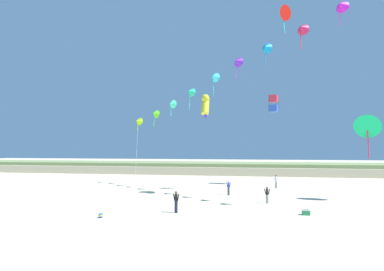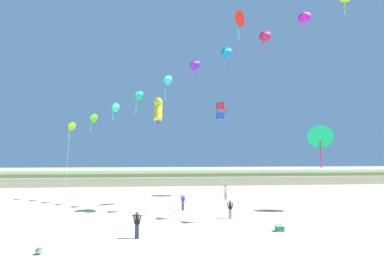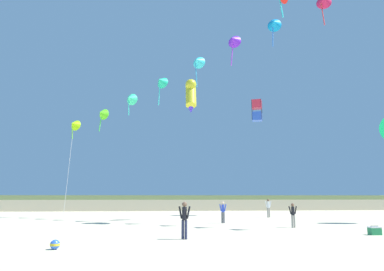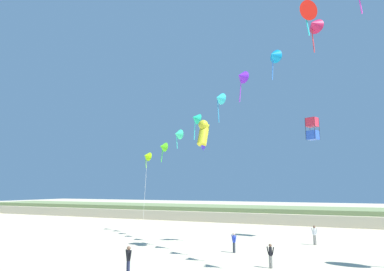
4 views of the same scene
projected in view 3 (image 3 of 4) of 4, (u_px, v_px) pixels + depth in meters
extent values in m
plane|color=beige|center=(276.00, 256.00, 11.45)|extent=(240.00, 240.00, 0.00)
cube|color=beige|center=(183.00, 204.00, 54.07)|extent=(120.00, 12.47, 1.53)
cube|color=#7A8E56|center=(183.00, 198.00, 54.24)|extent=(120.00, 10.60, 0.87)
cylinder|color=gray|center=(292.00, 221.00, 22.06)|extent=(0.11, 0.11, 0.78)
cylinder|color=gray|center=(294.00, 221.00, 22.04)|extent=(0.11, 0.11, 0.78)
cylinder|color=black|center=(293.00, 211.00, 22.17)|extent=(0.21, 0.21, 0.55)
cylinder|color=black|center=(290.00, 210.00, 22.20)|extent=(0.20, 0.12, 0.53)
cylinder|color=black|center=(296.00, 210.00, 22.15)|extent=(0.20, 0.12, 0.53)
sphere|color=brown|center=(293.00, 205.00, 22.24)|extent=(0.21, 0.21, 0.21)
cylinder|color=#474C56|center=(222.00, 218.00, 25.90)|extent=(0.12, 0.12, 0.80)
cylinder|color=#474C56|center=(224.00, 218.00, 25.85)|extent=(0.12, 0.12, 0.80)
cylinder|color=blue|center=(223.00, 208.00, 26.00)|extent=(0.21, 0.21, 0.57)
cylinder|color=blue|center=(221.00, 208.00, 26.07)|extent=(0.21, 0.16, 0.54)
cylinder|color=blue|center=(225.00, 208.00, 25.94)|extent=(0.21, 0.16, 0.54)
sphere|color=beige|center=(223.00, 203.00, 26.07)|extent=(0.22, 0.22, 0.22)
cylinder|color=#282D4C|center=(186.00, 230.00, 16.00)|extent=(0.13, 0.13, 0.87)
cylinder|color=#282D4C|center=(183.00, 230.00, 16.04)|extent=(0.13, 0.13, 0.87)
cylinder|color=black|center=(184.00, 214.00, 16.15)|extent=(0.23, 0.23, 0.62)
cylinder|color=black|center=(188.00, 213.00, 16.10)|extent=(0.22, 0.16, 0.58)
cylinder|color=black|center=(180.00, 212.00, 16.21)|extent=(0.22, 0.16, 0.58)
sphere|color=brown|center=(184.00, 204.00, 16.23)|extent=(0.24, 0.24, 0.24)
cylinder|color=gray|center=(269.00, 213.00, 33.00)|extent=(0.13, 0.13, 0.89)
cylinder|color=gray|center=(268.00, 213.00, 33.02)|extent=(0.13, 0.13, 0.89)
cylinder|color=white|center=(268.00, 205.00, 33.14)|extent=(0.23, 0.23, 0.63)
cylinder|color=white|center=(270.00, 204.00, 33.13)|extent=(0.22, 0.13, 0.60)
cylinder|color=white|center=(266.00, 204.00, 33.18)|extent=(0.22, 0.13, 0.60)
sphere|color=brown|center=(268.00, 200.00, 33.22)|extent=(0.24, 0.24, 0.24)
cone|color=#9FEF0E|center=(74.00, 124.00, 34.12)|extent=(1.36, 1.25, 1.21)
cylinder|color=#7FE539|center=(72.00, 133.00, 34.03)|extent=(0.15, 0.15, 1.26)
cone|color=#5BE61E|center=(102.00, 113.00, 33.36)|extent=(1.35, 1.24, 1.16)
cylinder|color=#44E539|center=(100.00, 124.00, 33.24)|extent=(0.21, 0.22, 1.58)
cone|color=#38EDA4|center=(130.00, 99.00, 31.95)|extent=(1.30, 1.11, 1.11)
cylinder|color=#39E5C8|center=(129.00, 108.00, 31.85)|extent=(0.10, 0.21, 1.36)
cone|color=#1FD298|center=(161.00, 81.00, 30.82)|extent=(1.43, 1.38, 1.23)
cylinder|color=#39E5D6|center=(159.00, 94.00, 30.66)|extent=(0.18, 0.11, 1.99)
cone|color=#33D6E5|center=(198.00, 61.00, 29.66)|extent=(1.33, 1.18, 1.14)
cylinder|color=#39ADE5|center=(196.00, 75.00, 29.49)|extent=(0.18, 0.11, 2.10)
cone|color=#6F22D6|center=(234.00, 40.00, 28.13)|extent=(1.35, 1.23, 1.16)
cylinder|color=#AC39E5|center=(232.00, 54.00, 27.98)|extent=(0.27, 0.09, 2.00)
cone|color=#0B8BD3|center=(274.00, 23.00, 27.25)|extent=(1.29, 1.09, 1.11)
cylinder|color=#397EE5|center=(273.00, 37.00, 27.12)|extent=(0.18, 0.15, 1.76)
cone|color=#C81C4B|center=(324.00, 0.00, 25.78)|extent=(1.35, 1.22, 1.18)
cylinder|color=#E5393F|center=(323.00, 14.00, 25.64)|extent=(0.18, 0.17, 1.81)
cylinder|color=silver|center=(69.00, 170.00, 33.50)|extent=(0.47, 0.08, 9.02)
cylinder|color=#2DE3E5|center=(281.00, 7.00, 32.40)|extent=(0.35, 0.18, 2.06)
cube|color=blue|center=(257.00, 117.00, 37.78)|extent=(1.33, 1.33, 0.95)
cube|color=#E52D42|center=(257.00, 104.00, 38.03)|extent=(1.33, 1.33, 0.95)
cylinder|color=black|center=(253.00, 112.00, 38.53)|extent=(0.04, 0.04, 2.34)
cylinder|color=black|center=(252.00, 110.00, 37.56)|extent=(0.04, 0.04, 2.34)
cylinder|color=black|center=(261.00, 109.00, 37.28)|extent=(0.04, 0.04, 2.34)
cylinder|color=black|center=(262.00, 111.00, 38.26)|extent=(0.04, 0.04, 2.34)
cylinder|color=gold|center=(191.00, 95.00, 26.91)|extent=(0.89, 1.52, 2.13)
sphere|color=gold|center=(191.00, 85.00, 27.06)|extent=(0.86, 0.86, 0.86)
cone|color=#432DE5|center=(191.00, 109.00, 26.71)|extent=(0.77, 0.77, 0.66)
sphere|color=black|center=(191.00, 82.00, 27.11)|extent=(0.18, 0.18, 0.18)
cube|color=#23844C|center=(375.00, 231.00, 17.83)|extent=(0.56, 0.40, 0.36)
cube|color=silver|center=(374.00, 227.00, 17.86)|extent=(0.58, 0.41, 0.06)
cylinder|color=black|center=(374.00, 226.00, 17.87)|extent=(0.45, 0.03, 0.03)
sphere|color=blue|center=(55.00, 245.00, 12.91)|extent=(0.36, 0.36, 0.36)
cylinder|color=yellow|center=(55.00, 245.00, 12.91)|extent=(0.36, 0.36, 0.09)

